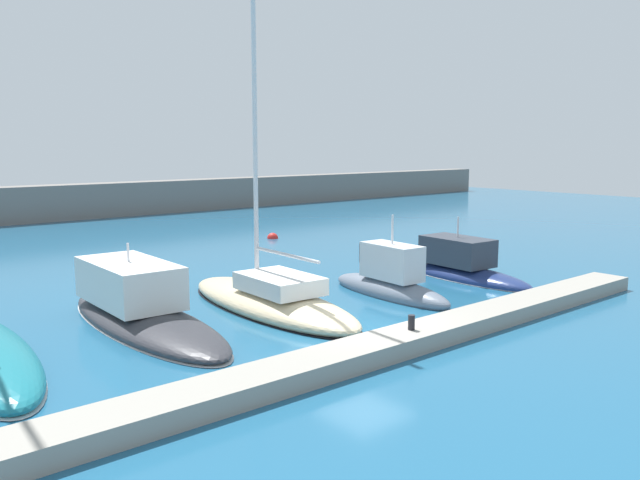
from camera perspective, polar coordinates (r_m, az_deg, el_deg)
The scene contains 9 objects.
ground_plane at distance 20.13m, azimuth 3.96°, elevation -8.51°, with size 120.00×120.00×0.00m, color #1E567A.
dock_pier at distance 18.97m, azimuth 7.49°, elevation -8.80°, with size 25.29×1.44×0.53m, color gray.
breakwater_seawall at distance 53.11m, azimuth -25.57°, elevation 2.80°, with size 108.00×2.16×2.75m, color slate.
motorboat_charcoal_second at distance 22.12m, azimuth -15.71°, elevation -5.78°, with size 3.06×10.12×2.90m.
sailboat_sand_third at distance 23.27m, azimuth -4.40°, elevation -5.21°, with size 3.34×9.69×16.89m.
motorboat_slate_fourth at distance 25.36m, azimuth 6.19°, elevation -3.68°, with size 1.96×6.30×3.54m.
motorboat_navy_fifth at distance 29.23m, azimuth 12.33°, elevation -2.37°, with size 2.52×7.35×3.04m.
mooring_buoy_red at distance 40.63m, azimuth -4.22°, elevation 0.15°, with size 0.70×0.70×0.70m, color red.
dock_bollard at distance 19.04m, azimuth 8.10°, elevation -7.24°, with size 0.20×0.20×0.44m, color black.
Camera 1 is at (-13.50, -13.73, 5.88)m, focal length 36.15 mm.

